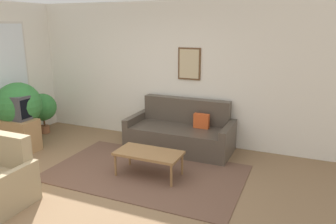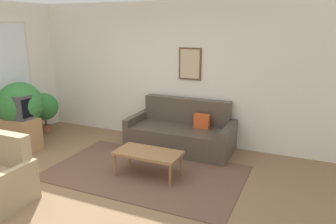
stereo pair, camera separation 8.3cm
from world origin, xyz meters
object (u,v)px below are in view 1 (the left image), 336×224
Objects in this scene: coffee_table at (149,154)px; potted_plant_tall at (19,106)px; tv at (14,107)px; couch at (181,133)px.

potted_plant_tall is (-2.80, 0.20, 0.45)m from coffee_table.
coffee_table is 2.75m from tv.
coffee_table is (-0.04, -1.26, 0.05)m from couch.
couch is 3.06m from tv.
potted_plant_tall is (-0.09, 0.18, -0.02)m from tv.
potted_plant_tall reaches higher than couch.
coffee_table is at bearing -91.89° from couch.
potted_plant_tall is at bearing -159.40° from couch.
coffee_table is at bearing -3.99° from potted_plant_tall.
couch reaches higher than coffee_table.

